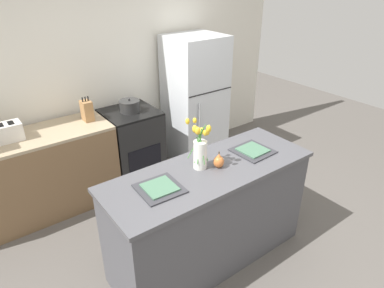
{
  "coord_description": "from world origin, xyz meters",
  "views": [
    {
      "loc": [
        -1.52,
        -1.8,
        2.4
      ],
      "look_at": [
        0.0,
        0.25,
        1.07
      ],
      "focal_mm": 32.0,
      "sensor_mm": 36.0,
      "label": 1
    }
  ],
  "objects": [
    {
      "name": "back_wall",
      "position": [
        0.0,
        2.0,
        1.35
      ],
      "size": [
        5.2,
        0.08,
        2.7
      ],
      "color": "silver",
      "rests_on": "ground_plane"
    },
    {
      "name": "refrigerator",
      "position": [
        1.05,
        1.6,
        0.83
      ],
      "size": [
        0.68,
        0.67,
        1.67
      ],
      "color": "silver",
      "rests_on": "ground_plane"
    },
    {
      "name": "plate_setting_right",
      "position": [
        0.48,
        -0.0,
        0.96
      ],
      "size": [
        0.32,
        0.32,
        0.02
      ],
      "color": "#333338",
      "rests_on": "kitchen_island"
    },
    {
      "name": "flower_vase",
      "position": [
        -0.06,
        0.07,
        1.12
      ],
      "size": [
        0.17,
        0.19,
        0.42
      ],
      "color": "silver",
      "rests_on": "kitchen_island"
    },
    {
      "name": "ground_plane",
      "position": [
        0.0,
        0.0,
        0.0
      ],
      "size": [
        10.0,
        10.0,
        0.0
      ],
      "primitive_type": "plane",
      "color": "#59544F"
    },
    {
      "name": "plate_setting_left",
      "position": [
        -0.48,
        -0.0,
        0.96
      ],
      "size": [
        0.32,
        0.32,
        0.02
      ],
      "color": "#333338",
      "rests_on": "kitchen_island"
    },
    {
      "name": "toaster",
      "position": [
        -1.18,
        1.62,
        0.99
      ],
      "size": [
        0.28,
        0.18,
        0.17
      ],
      "color": "silver",
      "rests_on": "back_counter"
    },
    {
      "name": "knife_block",
      "position": [
        -0.38,
        1.63,
        1.02
      ],
      "size": [
        0.1,
        0.14,
        0.27
      ],
      "color": "#A37547",
      "rests_on": "back_counter"
    },
    {
      "name": "stove_range",
      "position": [
        0.1,
        1.6,
        0.45
      ],
      "size": [
        0.6,
        0.61,
        0.91
      ],
      "color": "black",
      "rests_on": "ground_plane"
    },
    {
      "name": "cooking_pot",
      "position": [
        0.1,
        1.59,
        0.98
      ],
      "size": [
        0.24,
        0.24,
        0.16
      ],
      "color": "#2D2D2D",
      "rests_on": "stove_range"
    },
    {
      "name": "pear_figurine",
      "position": [
        0.07,
        -0.02,
        1.01
      ],
      "size": [
        0.09,
        0.09,
        0.14
      ],
      "color": "#C66B33",
      "rests_on": "kitchen_island"
    },
    {
      "name": "kitchen_island",
      "position": [
        0.0,
        0.0,
        0.48
      ],
      "size": [
        1.8,
        0.66,
        0.95
      ],
      "color": "#4C4C51",
      "rests_on": "ground_plane"
    },
    {
      "name": "back_counter",
      "position": [
        -1.06,
        1.6,
        0.45
      ],
      "size": [
        1.68,
        0.6,
        0.91
      ],
      "color": "brown",
      "rests_on": "ground_plane"
    }
  ]
}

